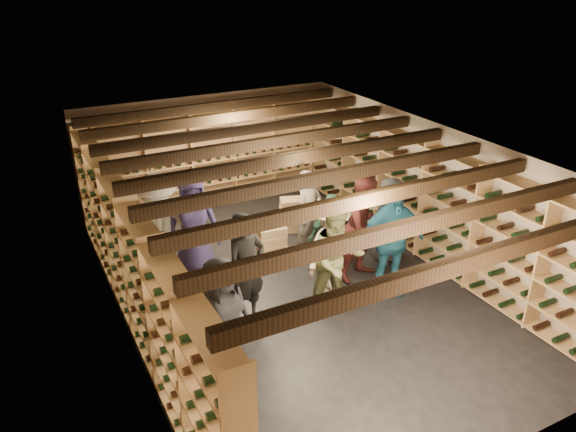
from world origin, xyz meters
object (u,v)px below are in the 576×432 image
(person_1, at_px, (246,270))
(person_8, at_px, (366,228))
(crate_stack_left, at_px, (271,240))
(person_10, at_px, (330,235))
(person_6, at_px, (194,226))
(crate_stack_right, at_px, (293,215))
(person_9, at_px, (160,229))
(person_12, at_px, (389,220))
(person_0, at_px, (222,319))
(person_3, at_px, (331,248))
(person_7, at_px, (309,214))
(crate_loose, at_px, (291,216))
(person_2, at_px, (337,261))
(person_4, at_px, (391,240))

(person_1, distance_m, person_8, 2.29)
(crate_stack_left, height_order, person_1, person_1)
(crate_stack_left, height_order, person_10, person_10)
(person_1, xyz_separation_m, person_6, (-0.21, 1.70, 0.01))
(crate_stack_right, bearing_deg, person_9, -167.40)
(crate_stack_left, distance_m, person_12, 2.16)
(person_0, bearing_deg, person_6, 65.70)
(person_3, distance_m, person_7, 1.29)
(crate_stack_left, relative_size, person_6, 0.30)
(crate_loose, bearing_deg, person_12, -72.11)
(crate_loose, relative_size, person_8, 0.27)
(person_7, bearing_deg, person_2, -125.29)
(person_9, distance_m, person_12, 3.93)
(person_0, xyz_separation_m, person_12, (3.70, 1.47, -0.06))
(person_10, xyz_separation_m, person_12, (1.18, -0.07, 0.04))
(person_1, height_order, person_2, person_2)
(person_7, bearing_deg, person_9, 152.87)
(crate_stack_right, distance_m, person_8, 2.19)
(person_9, relative_size, person_12, 1.20)
(person_1, bearing_deg, person_3, -9.56)
(person_3, xyz_separation_m, person_8, (0.76, 0.16, 0.12))
(crate_loose, relative_size, person_3, 0.31)
(crate_stack_left, relative_size, crate_loose, 1.08)
(crate_stack_right, relative_size, person_8, 0.37)
(person_0, bearing_deg, person_3, 11.68)
(crate_stack_right, height_order, person_3, person_3)
(crate_stack_left, relative_size, person_4, 0.28)
(person_7, distance_m, person_12, 1.41)
(person_10, bearing_deg, person_4, -67.97)
(crate_stack_right, bearing_deg, person_2, -104.92)
(crate_stack_right, relative_size, person_6, 0.38)
(person_8, bearing_deg, crate_stack_left, 111.55)
(person_0, bearing_deg, person_8, 8.64)
(person_7, relative_size, person_9, 0.86)
(person_1, height_order, person_7, person_1)
(crate_stack_right, relative_size, person_3, 0.42)
(person_0, xyz_separation_m, person_9, (-0.03, 2.68, 0.10))
(person_8, distance_m, person_10, 0.61)
(person_1, xyz_separation_m, person_12, (2.98, 0.58, -0.10))
(person_3, distance_m, person_4, 0.94)
(person_8, bearing_deg, crate_loose, 77.81)
(person_6, height_order, person_7, person_6)
(person_1, xyz_separation_m, person_10, (1.80, 0.64, -0.14))
(crate_stack_left, distance_m, person_3, 1.75)
(person_4, bearing_deg, person_12, 64.89)
(person_0, relative_size, person_7, 1.04)
(person_0, xyz_separation_m, person_1, (0.72, 0.90, 0.04))
(crate_stack_right, bearing_deg, person_4, -83.79)
(crate_loose, height_order, person_6, person_6)
(crate_stack_left, xyz_separation_m, crate_loose, (0.98, 1.08, -0.17))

